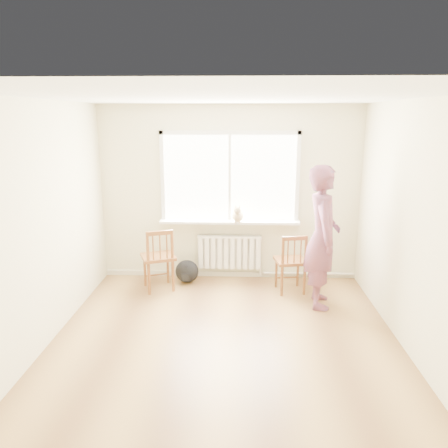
# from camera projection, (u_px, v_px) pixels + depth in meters

# --- Properties ---
(floor) EXTENTS (4.50, 4.50, 0.00)m
(floor) POSITION_uv_depth(u_px,v_px,m) (224.00, 347.00, 4.89)
(floor) COLOR #A97E45
(floor) RESTS_ON ground
(ceiling) EXTENTS (4.50, 4.50, 0.00)m
(ceiling) POSITION_uv_depth(u_px,v_px,m) (225.00, 97.00, 4.24)
(ceiling) COLOR white
(ceiling) RESTS_ON back_wall
(back_wall) EXTENTS (4.00, 0.01, 2.70)m
(back_wall) POSITION_uv_depth(u_px,v_px,m) (230.00, 194.00, 6.75)
(back_wall) COLOR beige
(back_wall) RESTS_ON ground
(window) EXTENTS (2.12, 0.05, 1.42)m
(window) POSITION_uv_depth(u_px,v_px,m) (230.00, 174.00, 6.65)
(window) COLOR white
(window) RESTS_ON back_wall
(windowsill) EXTENTS (2.15, 0.22, 0.04)m
(windowsill) POSITION_uv_depth(u_px,v_px,m) (229.00, 222.00, 6.74)
(windowsill) COLOR white
(windowsill) RESTS_ON back_wall
(radiator) EXTENTS (1.00, 0.12, 0.55)m
(radiator) POSITION_uv_depth(u_px,v_px,m) (229.00, 252.00, 6.88)
(radiator) COLOR white
(radiator) RESTS_ON back_wall
(heating_pipe) EXTENTS (1.40, 0.04, 0.04)m
(heating_pipe) POSITION_uv_depth(u_px,v_px,m) (308.00, 274.00, 6.95)
(heating_pipe) COLOR silver
(heating_pipe) RESTS_ON back_wall
(baseboard) EXTENTS (4.00, 0.03, 0.08)m
(baseboard) POSITION_uv_depth(u_px,v_px,m) (229.00, 274.00, 7.05)
(baseboard) COLOR beige
(baseboard) RESTS_ON ground
(chair_left) EXTENTS (0.59, 0.58, 0.94)m
(chair_left) POSITION_uv_depth(u_px,v_px,m) (159.00, 259.00, 6.40)
(chair_left) COLOR brown
(chair_left) RESTS_ON floor
(chair_right) EXTENTS (0.50, 0.48, 0.89)m
(chair_right) POSITION_uv_depth(u_px,v_px,m) (292.00, 263.00, 6.32)
(chair_right) COLOR brown
(chair_right) RESTS_ON floor
(person) EXTENTS (0.50, 0.72, 1.92)m
(person) POSITION_uv_depth(u_px,v_px,m) (322.00, 237.00, 5.79)
(person) COLOR #B43C44
(person) RESTS_ON floor
(cat) EXTENTS (0.20, 0.43, 0.29)m
(cat) POSITION_uv_depth(u_px,v_px,m) (238.00, 214.00, 6.62)
(cat) COLOR beige
(cat) RESTS_ON windowsill
(backpack) EXTENTS (0.43, 0.38, 0.36)m
(backpack) POSITION_uv_depth(u_px,v_px,m) (187.00, 271.00, 6.76)
(backpack) COLOR black
(backpack) RESTS_ON floor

